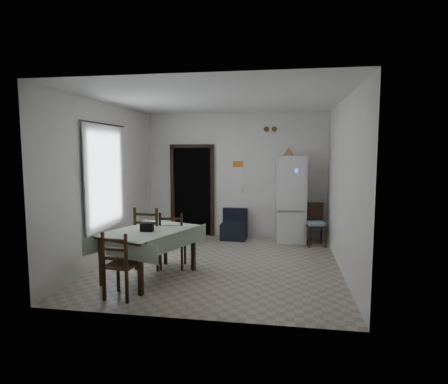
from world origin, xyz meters
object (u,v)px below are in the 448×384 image
at_px(navy_seat, 234,224).
at_px(fridge, 291,199).
at_px(dining_chair_near_head, 122,264).
at_px(dining_table, 150,254).
at_px(dining_chair_far_left, 151,237).
at_px(dining_chair_far_right, 173,239).
at_px(corner_chair, 316,225).

bearing_deg(navy_seat, fridge, 1.45).
bearing_deg(fridge, navy_seat, 172.87).
height_order(fridge, dining_chair_near_head, fridge).
xyz_separation_m(fridge, dining_table, (-2.24, -2.82, -0.57)).
xyz_separation_m(navy_seat, dining_chair_far_left, (-1.14, -2.30, 0.19)).
distance_m(fridge, dining_chair_near_head, 4.37).
xyz_separation_m(fridge, dining_chair_near_head, (-2.34, -3.66, -0.49)).
distance_m(dining_chair_far_right, dining_chair_near_head, 1.45).
xyz_separation_m(navy_seat, dining_table, (-0.97, -2.82, 0.04)).
xyz_separation_m(corner_chair, dining_table, (-2.78, -2.52, -0.07)).
bearing_deg(corner_chair, dining_table, -147.90).
relative_size(corner_chair, dining_chair_near_head, 0.97).
distance_m(navy_seat, dining_table, 2.98).
bearing_deg(navy_seat, dining_chair_far_left, -115.02).
distance_m(navy_seat, dining_chair_far_right, 2.38).
bearing_deg(dining_table, dining_chair_far_right, 91.54).
height_order(dining_chair_far_left, dining_chair_far_right, dining_chair_far_left).
height_order(corner_chair, dining_chair_far_right, dining_chair_far_right).
relative_size(dining_table, dining_chair_far_left, 1.39).
bearing_deg(dining_chair_far_left, dining_chair_far_right, -168.30).
bearing_deg(dining_chair_far_right, navy_seat, -116.02).
height_order(fridge, navy_seat, fridge).
xyz_separation_m(corner_chair, dining_chair_far_left, (-2.96, -1.99, 0.08)).
relative_size(fridge, navy_seat, 2.78).
distance_m(dining_table, dining_chair_far_right, 0.62).
distance_m(dining_table, dining_chair_near_head, 0.85).
bearing_deg(dining_chair_far_right, dining_chair_near_head, 70.98).
bearing_deg(dining_chair_near_head, dining_table, -89.34).
relative_size(fridge, dining_chair_far_right, 1.93).
height_order(dining_table, dining_chair_far_right, dining_chair_far_right).
bearing_deg(navy_seat, dining_table, -107.50).
bearing_deg(corner_chair, fridge, 140.23).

